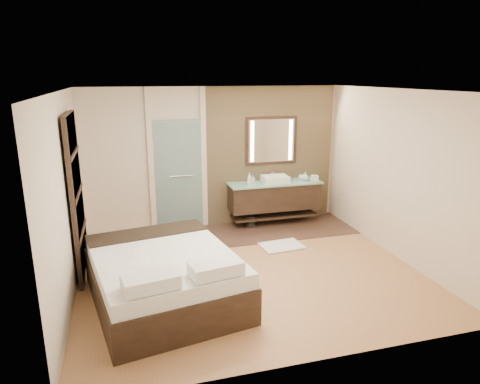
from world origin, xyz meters
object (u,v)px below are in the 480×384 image
object	(u,v)px
vanity	(274,196)
bed	(164,277)
mirror_unit	(271,141)
waste_bin	(250,221)

from	to	relation	value
vanity	bed	size ratio (longest dim) A/B	0.76
mirror_unit	waste_bin	size ratio (longest dim) A/B	4.50
mirror_unit	bed	bearing A→B (deg)	-131.76
mirror_unit	bed	size ratio (longest dim) A/B	0.43
waste_bin	vanity	bearing A→B (deg)	7.55
vanity	mirror_unit	size ratio (longest dim) A/B	1.75
vanity	mirror_unit	distance (m)	1.10
vanity	waste_bin	distance (m)	0.69
mirror_unit	bed	distance (m)	3.88
vanity	waste_bin	xyz separation A→B (m)	(-0.51, -0.07, -0.46)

